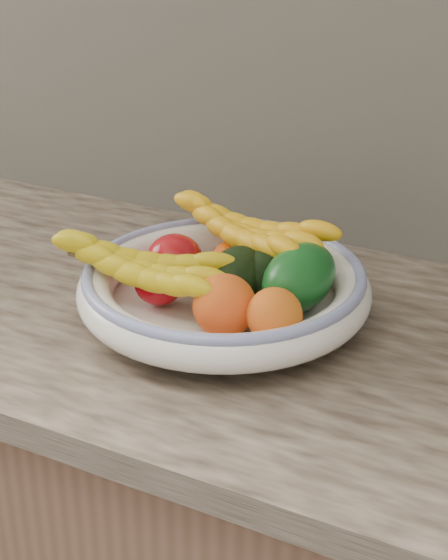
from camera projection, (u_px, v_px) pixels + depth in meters
kitchen_counter at (231, 553)px, 1.37m from camera, size 2.44×0.66×1.40m
fruit_bowl at (224, 288)px, 1.14m from camera, size 0.39×0.39×0.08m
clementine_back_left at (231, 258)px, 1.21m from camera, size 0.07×0.07×0.05m
clementine_back_right at (268, 260)px, 1.20m from camera, size 0.08×0.08×0.05m
tomato_left at (175, 260)px, 1.19m from camera, size 0.08×0.08×0.07m
tomato_near_left at (159, 282)px, 1.12m from camera, size 0.08×0.08×0.06m
avocado_center at (237, 277)px, 1.13m from camera, size 0.10×0.12×0.08m
avocado_right at (272, 273)px, 1.14m from camera, size 0.10×0.12×0.08m
green_mango at (299, 278)px, 1.10m from camera, size 0.12×0.14×0.11m
peach_front at (224, 306)px, 1.05m from camera, size 0.10×0.10×0.08m
peach_right at (274, 315)px, 1.03m from camera, size 0.09×0.09×0.07m
banana_bunch_back at (245, 235)px, 1.20m from camera, size 0.30×0.18×0.08m
banana_bunch_front at (139, 271)px, 1.10m from camera, size 0.27×0.14×0.07m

